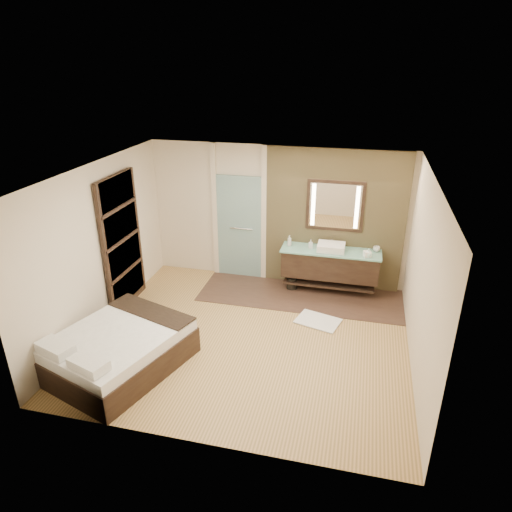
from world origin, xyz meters
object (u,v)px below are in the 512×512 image
(vanity, at_px, (330,264))
(waste_bin, at_px, (292,283))
(mirror_unit, at_px, (335,206))
(bed, at_px, (119,350))

(vanity, xyz_separation_m, waste_bin, (-0.70, -0.07, -0.45))
(vanity, bearing_deg, mirror_unit, 90.00)
(waste_bin, bearing_deg, vanity, 5.53)
(vanity, xyz_separation_m, bed, (-2.75, -3.08, -0.28))
(vanity, distance_m, mirror_unit, 1.10)
(vanity, relative_size, waste_bin, 7.28)
(bed, bearing_deg, vanity, 66.41)
(mirror_unit, height_order, waste_bin, mirror_unit)
(bed, xyz_separation_m, waste_bin, (2.05, 3.01, -0.17))
(vanity, distance_m, bed, 4.14)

